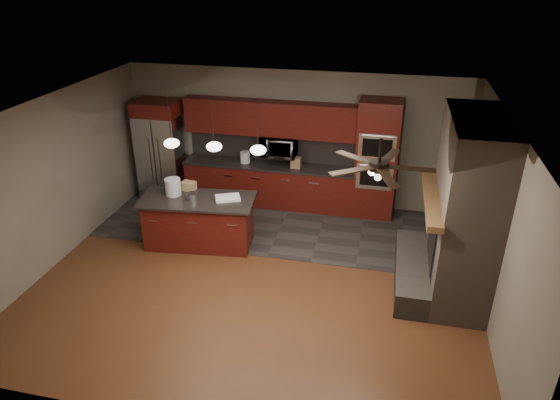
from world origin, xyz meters
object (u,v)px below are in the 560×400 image
(paint_tray, at_px, (228,198))
(counter_bucket, at_px, (245,157))
(white_bucket, at_px, (173,187))
(cardboard_box, at_px, (189,186))
(microwave, at_px, (279,146))
(paint_can, at_px, (192,196))
(kitchen_island, at_px, (199,221))
(refrigerator, at_px, (162,150))
(oven_tower, at_px, (376,160))
(counter_box, at_px, (296,163))

(paint_tray, bearing_deg, counter_bucket, 72.63)
(white_bucket, bearing_deg, cardboard_box, 53.13)
(microwave, bearing_deg, paint_can, -118.97)
(paint_tray, distance_m, counter_bucket, 1.81)
(kitchen_island, bearing_deg, paint_tray, 6.04)
(microwave, bearing_deg, refrigerator, -177.05)
(oven_tower, distance_m, counter_box, 1.60)
(counter_bucket, bearing_deg, paint_can, -101.62)
(kitchen_island, bearing_deg, microwave, 55.88)
(microwave, distance_m, paint_tray, 1.95)
(microwave, distance_m, paint_can, 2.31)
(kitchen_island, height_order, white_bucket, white_bucket)
(white_bucket, xyz_separation_m, paint_tray, (1.01, 0.04, -0.13))
(paint_tray, xyz_separation_m, cardboard_box, (-0.82, 0.21, 0.06))
(microwave, relative_size, white_bucket, 2.41)
(microwave, xyz_separation_m, white_bucket, (-1.51, -1.89, -0.23))
(oven_tower, relative_size, kitchen_island, 1.13)
(oven_tower, relative_size, white_bucket, 7.83)
(paint_can, bearing_deg, microwave, 61.03)
(oven_tower, height_order, paint_tray, oven_tower)
(kitchen_island, bearing_deg, refrigerator, 123.09)
(kitchen_island, bearing_deg, cardboard_box, 124.77)
(kitchen_island, distance_m, paint_tray, 0.72)
(microwave, height_order, paint_tray, microwave)
(cardboard_box, bearing_deg, paint_tray, -7.55)
(refrigerator, bearing_deg, paint_can, -52.61)
(kitchen_island, xyz_separation_m, counter_bucket, (0.33, 1.91, 0.55))
(paint_can, xyz_separation_m, counter_box, (1.49, 1.90, 0.03))
(oven_tower, bearing_deg, counter_bucket, 179.84)
(white_bucket, xyz_separation_m, counter_box, (1.90, 1.79, -0.06))
(microwave, relative_size, counter_bucket, 3.15)
(white_bucket, bearing_deg, refrigerator, 120.37)
(paint_can, height_order, paint_tray, paint_can)
(microwave, relative_size, cardboard_box, 2.95)
(white_bucket, bearing_deg, counter_box, 43.33)
(paint_can, xyz_separation_m, paint_tray, (0.60, 0.16, -0.04))
(oven_tower, distance_m, white_bucket, 3.94)
(oven_tower, xyz_separation_m, kitchen_island, (-3.01, -1.91, -0.73))
(oven_tower, distance_m, paint_can, 3.65)
(white_bucket, relative_size, paint_can, 1.62)
(kitchen_island, height_order, paint_tray, paint_tray)
(refrigerator, distance_m, white_bucket, 2.04)
(kitchen_island, xyz_separation_m, cardboard_box, (-0.29, 0.33, 0.53))
(paint_can, xyz_separation_m, counter_bucket, (0.40, 1.95, 0.03))
(white_bucket, height_order, counter_bucket, white_bucket)
(refrigerator, distance_m, cardboard_box, 1.94)
(microwave, relative_size, paint_tray, 1.71)
(paint_tray, bearing_deg, cardboard_box, 141.70)
(paint_tray, bearing_deg, refrigerator, 116.07)
(counter_bucket, relative_size, counter_box, 1.06)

